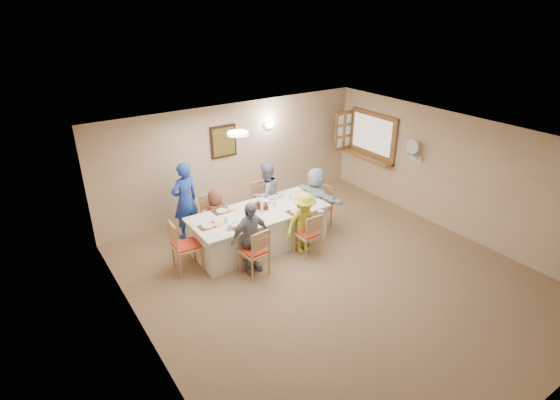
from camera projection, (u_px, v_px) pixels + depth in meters
ground at (333, 277)px, 7.84m from camera, size 7.00×7.00×0.00m
room_walls at (338, 201)px, 7.20m from camera, size 7.00×7.00×7.00m
wall_picture at (223, 141)px, 9.57m from camera, size 0.62×0.05×0.72m
wall_sconce at (270, 125)px, 10.08m from camera, size 0.26×0.09×0.18m
ceiling_light at (238, 133)px, 7.41m from camera, size 0.36×0.36×0.05m
serving_hatch at (373, 136)px, 10.64m from camera, size 0.06×1.50×1.15m
hatch_sill at (367, 157)px, 10.80m from camera, size 0.30×1.50×0.05m
shutter_door at (344, 131)px, 11.08m from camera, size 0.55×0.04×1.00m
fan_shelf at (414, 156)px, 9.63m from camera, size 0.22×0.36×0.03m
desk_fan at (414, 149)px, 9.55m from camera, size 0.30×0.30×0.28m
dining_table at (259, 228)px, 8.71m from camera, size 2.74×1.16×0.76m
chair_back_left at (214, 217)px, 8.97m from camera, size 0.45×0.45×0.93m
chair_back_right at (263, 203)px, 9.58m from camera, size 0.46×0.46×0.93m
chair_front_left at (254, 251)px, 7.76m from camera, size 0.49×0.49×0.94m
chair_front_right at (308, 233)px, 8.39m from camera, size 0.43×0.43×0.90m
chair_left_end at (186, 245)px, 7.87m from camera, size 0.51×0.51×1.01m
chair_right_end at (320, 206)px, 9.47m from camera, size 0.43×0.43×0.90m
diner_back_left at (216, 215)px, 8.84m from camera, size 0.56×0.37×1.12m
diner_back_right at (266, 195)px, 9.38m from camera, size 0.82×0.70×1.43m
diner_front_left at (250, 238)px, 7.76m from camera, size 0.85×0.44×1.37m
diner_front_right at (304, 223)px, 8.40m from camera, size 0.88×0.59×1.25m
diner_right_end at (316, 198)px, 9.30m from camera, size 1.36×0.69×1.37m
caregiver at (185, 201)px, 8.85m from camera, size 0.76×0.64×1.64m
placemat_fl at (243, 228)px, 7.93m from camera, size 0.38×0.28×0.01m
plate_fl at (243, 228)px, 7.92m from camera, size 0.25×0.25×0.02m
napkin_fl at (253, 226)px, 7.98m from camera, size 0.14×0.14×0.01m
placemat_fr at (296, 212)px, 8.54m from camera, size 0.37×0.27×0.01m
plate_fr at (296, 211)px, 8.53m from camera, size 0.23×0.23×0.01m
napkin_fr at (305, 210)px, 8.59m from camera, size 0.13×0.13×0.01m
placemat_bl at (222, 211)px, 8.56m from camera, size 0.37×0.27×0.01m
plate_bl at (222, 211)px, 8.55m from camera, size 0.22×0.22×0.01m
napkin_bl at (231, 209)px, 8.61m from camera, size 0.15×0.15×0.01m
placemat_br at (273, 197)px, 9.17m from camera, size 0.35×0.26×0.01m
plate_br at (273, 196)px, 9.16m from camera, size 0.23×0.23×0.01m
napkin_br at (281, 195)px, 9.22m from camera, size 0.15×0.15×0.01m
placemat_le at (208, 226)px, 7.99m from camera, size 0.34×0.25×0.01m
plate_le at (208, 226)px, 7.98m from camera, size 0.23×0.23×0.01m
napkin_le at (218, 224)px, 8.04m from camera, size 0.15×0.15×0.01m
placemat_re at (305, 198)px, 9.12m from camera, size 0.35×0.26×0.01m
plate_re at (305, 197)px, 9.11m from camera, size 0.25×0.25×0.02m
napkin_re at (313, 196)px, 9.17m from camera, size 0.15×0.15×0.01m
teacup_a at (230, 228)px, 7.86m from camera, size 0.17×0.17×0.08m
teacup_b at (263, 196)px, 9.13m from camera, size 0.08×0.08×0.08m
bowl_a at (252, 218)px, 8.22m from camera, size 0.28×0.28×0.06m
bowl_b at (266, 201)px, 8.91m from camera, size 0.35×0.35×0.06m
condiment_ketchup at (255, 207)px, 8.47m from camera, size 0.13×0.13×0.21m
condiment_brown at (258, 205)px, 8.59m from camera, size 0.13×0.13×0.21m
condiment_malt at (266, 206)px, 8.59m from camera, size 0.15×0.15×0.16m
drinking_glass at (251, 210)px, 8.49m from camera, size 0.07×0.07×0.10m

